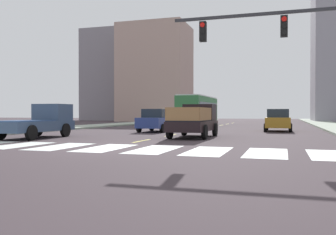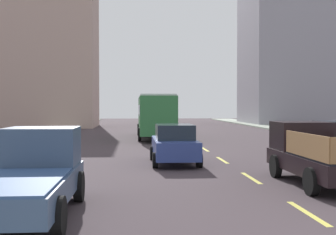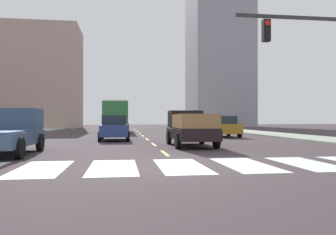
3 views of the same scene
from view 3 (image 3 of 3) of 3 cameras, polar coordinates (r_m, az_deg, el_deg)
name	(u,v)px [view 3 (image 3 of 3)]	position (r m, az deg, el deg)	size (l,w,h in m)	color
ground_plane	(181,166)	(10.65, 2.22, -8.21)	(160.00, 160.00, 0.00)	#3D3237
sidewalk_right	(276,135)	(31.53, 17.80, -2.78)	(3.68, 110.00, 0.15)	#97A290
crosswalk_stripe_2	(41,169)	(10.75, -20.68, -8.10)	(1.44, 3.54, 0.01)	silver
crosswalk_stripe_3	(113,167)	(10.49, -9.29, -8.30)	(1.44, 3.54, 0.01)	silver
crosswalk_stripe_4	(181,166)	(10.65, 2.22, -8.19)	(1.44, 3.54, 0.01)	silver
crosswalk_stripe_5	(245,165)	(11.21, 12.97, -7.78)	(1.44, 3.54, 0.01)	silver
crosswalk_stripe_6	(306,163)	(12.11, 22.38, -7.20)	(1.44, 3.54, 0.01)	silver
lane_dash_0	(165,153)	(14.58, -0.56, -6.04)	(0.16, 2.40, 0.01)	#D3C74C
lane_dash_1	(154,144)	(19.53, -2.44, -4.57)	(0.16, 2.40, 0.01)	#D3C74C
lane_dash_2	(147,139)	(24.50, -3.56, -3.69)	(0.16, 2.40, 0.01)	#D3C74C
lane_dash_3	(143,136)	(29.48, -4.29, -3.10)	(0.16, 2.40, 0.01)	#D3C74C
lane_dash_4	(140,133)	(34.46, -4.82, -2.69)	(0.16, 2.40, 0.01)	#D3C74C
lane_dash_5	(137,132)	(39.45, -5.21, -2.38)	(0.16, 2.40, 0.01)	#D3C74C
lane_dash_6	(136,130)	(44.45, -5.51, -2.14)	(0.16, 2.40, 0.01)	#D3C74C
lane_dash_7	(134,129)	(49.44, -5.75, -1.95)	(0.16, 2.40, 0.01)	#D3C74C
pickup_stakebed	(189,129)	(18.68, 3.61, -1.90)	(2.18, 5.20, 1.96)	black
pickup_dark	(10,132)	(15.70, -25.19, -2.24)	(2.18, 5.20, 1.96)	#364A67
city_bus	(116,115)	(38.25, -8.80, 0.48)	(2.72, 10.80, 3.32)	#2D6F3A
sedan_near_right	(114,128)	(23.38, -9.08, -1.75)	(2.02, 4.40, 1.72)	navy
sedan_mid	(223,126)	(28.06, 9.37, -1.50)	(2.02, 4.40, 1.72)	#A6741F
block_mid_right	(45,78)	(58.88, -20.14, 6.34)	(11.27, 9.18, 16.42)	tan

